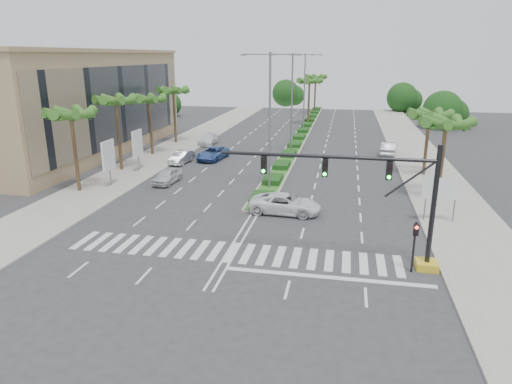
% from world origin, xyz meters
% --- Properties ---
extents(ground, '(160.00, 160.00, 0.00)m').
position_xyz_m(ground, '(0.00, 0.00, 0.00)').
color(ground, '#333335').
rests_on(ground, ground).
extents(footpath_right, '(6.00, 120.00, 0.15)m').
position_xyz_m(footpath_right, '(15.20, 20.00, 0.07)').
color(footpath_right, gray).
rests_on(footpath_right, ground).
extents(footpath_left, '(6.00, 120.00, 0.15)m').
position_xyz_m(footpath_left, '(-15.20, 20.00, 0.07)').
color(footpath_left, gray).
rests_on(footpath_left, ground).
extents(median, '(2.20, 75.00, 0.20)m').
position_xyz_m(median, '(0.00, 45.00, 0.10)').
color(median, gray).
rests_on(median, ground).
extents(median_grass, '(1.80, 75.00, 0.04)m').
position_xyz_m(median_grass, '(0.00, 45.00, 0.22)').
color(median_grass, '#3B6322').
rests_on(median_grass, median).
extents(building, '(12.00, 36.00, 12.00)m').
position_xyz_m(building, '(-26.00, 26.00, 6.00)').
color(building, tan).
rests_on(building, ground).
extents(signal_gantry, '(12.60, 1.20, 7.20)m').
position_xyz_m(signal_gantry, '(9.27, -0.00, 3.46)').
color(signal_gantry, gold).
rests_on(signal_gantry, ground).
extents(pedestrian_signal, '(0.28, 0.36, 3.00)m').
position_xyz_m(pedestrian_signal, '(10.60, -0.68, 2.04)').
color(pedestrian_signal, black).
rests_on(pedestrian_signal, ground).
extents(direction_sign, '(2.70, 0.11, 3.40)m').
position_xyz_m(direction_sign, '(13.50, 7.99, 2.45)').
color(direction_sign, slate).
rests_on(direction_sign, ground).
extents(billboard_near, '(0.18, 2.10, 4.35)m').
position_xyz_m(billboard_near, '(-14.50, 12.00, 2.96)').
color(billboard_near, slate).
rests_on(billboard_near, ground).
extents(billboard_far, '(0.18, 2.10, 4.35)m').
position_xyz_m(billboard_far, '(-14.50, 18.00, 2.96)').
color(billboard_far, slate).
rests_on(billboard_far, ground).
extents(palm_left_near, '(4.57, 4.68, 7.55)m').
position_xyz_m(palm_left_near, '(-16.50, 10.00, 6.69)').
color(palm_left_near, brown).
rests_on(palm_left_near, ground).
extents(palm_left_mid, '(4.57, 4.68, 7.95)m').
position_xyz_m(palm_left_mid, '(-16.50, 18.00, 7.08)').
color(palm_left_mid, brown).
rests_on(palm_left_mid, ground).
extents(palm_left_far, '(4.57, 4.68, 7.35)m').
position_xyz_m(palm_left_far, '(-16.50, 26.00, 6.50)').
color(palm_left_far, brown).
rests_on(palm_left_far, ground).
extents(palm_left_end, '(4.57, 4.68, 7.75)m').
position_xyz_m(palm_left_end, '(-16.50, 34.00, 6.88)').
color(palm_left_end, brown).
rests_on(palm_left_end, ground).
extents(palm_right_near, '(4.57, 4.68, 7.05)m').
position_xyz_m(palm_right_near, '(14.50, 14.00, 6.20)').
color(palm_right_near, brown).
rests_on(palm_right_near, ground).
extents(palm_right_far, '(4.57, 4.68, 6.75)m').
position_xyz_m(palm_right_far, '(14.50, 22.00, 5.91)').
color(palm_right_far, brown).
rests_on(palm_right_far, ground).
extents(palm_median_a, '(4.57, 4.68, 8.05)m').
position_xyz_m(palm_median_a, '(0.00, 55.00, 7.17)').
color(palm_median_a, brown).
rests_on(palm_median_a, ground).
extents(palm_median_b, '(4.57, 4.68, 8.05)m').
position_xyz_m(palm_median_b, '(0.00, 70.00, 7.17)').
color(palm_median_b, brown).
rests_on(palm_median_b, ground).
extents(streetlight_near, '(5.10, 0.25, 12.00)m').
position_xyz_m(streetlight_near, '(0.00, 14.00, 6.81)').
color(streetlight_near, slate).
rests_on(streetlight_near, ground).
extents(streetlight_mid, '(5.10, 0.25, 12.00)m').
position_xyz_m(streetlight_mid, '(0.00, 30.00, 6.81)').
color(streetlight_mid, slate).
rests_on(streetlight_mid, ground).
extents(streetlight_far, '(5.10, 0.25, 12.00)m').
position_xyz_m(streetlight_far, '(0.00, 46.00, 6.81)').
color(streetlight_far, slate).
rests_on(streetlight_far, ground).
extents(car_parked_a, '(1.94, 4.25, 1.41)m').
position_xyz_m(car_parked_a, '(-9.88, 14.31, 0.71)').
color(car_parked_a, silver).
rests_on(car_parked_a, ground).
extents(car_parked_b, '(1.91, 4.32, 1.38)m').
position_xyz_m(car_parked_b, '(-11.45, 22.57, 0.69)').
color(car_parked_b, silver).
rests_on(car_parked_b, ground).
extents(car_parked_c, '(3.12, 5.53, 1.46)m').
position_xyz_m(car_parked_c, '(-8.54, 25.01, 0.73)').
color(car_parked_c, '#32559A').
rests_on(car_parked_c, ground).
extents(car_parked_d, '(1.96, 4.78, 1.38)m').
position_xyz_m(car_parked_d, '(-11.80, 34.08, 0.69)').
color(car_parked_d, white).
rests_on(car_parked_d, ground).
extents(car_crossing, '(5.62, 2.85, 1.52)m').
position_xyz_m(car_crossing, '(2.27, 7.92, 0.76)').
color(car_crossing, white).
rests_on(car_crossing, ground).
extents(car_right, '(2.41, 5.18, 1.64)m').
position_xyz_m(car_right, '(11.80, 31.46, 0.82)').
color(car_right, '#A9A7AC').
rests_on(car_right, ground).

